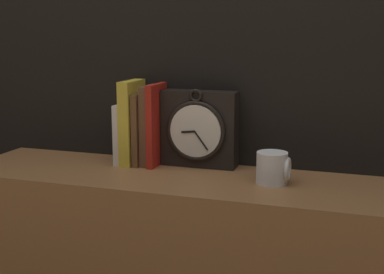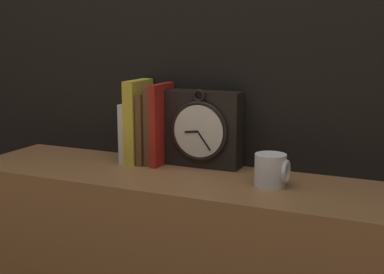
% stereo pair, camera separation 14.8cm
% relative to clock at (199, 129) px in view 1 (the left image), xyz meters
% --- Properties ---
extents(wall_back, '(6.00, 0.05, 2.60)m').
position_rel_clock_xyz_m(wall_back, '(0.02, 0.07, 0.29)').
color(wall_back, black).
rests_on(wall_back, ground_plane).
extents(clock, '(0.23, 0.08, 0.24)m').
position_rel_clock_xyz_m(clock, '(0.00, 0.00, 0.00)').
color(clock, black).
rests_on(clock, bookshelf).
extents(book_slot0_white, '(0.02, 0.13, 0.19)m').
position_rel_clock_xyz_m(book_slot0_white, '(-0.24, -0.02, -0.02)').
color(book_slot0_white, silver).
rests_on(book_slot0_white, bookshelf).
extents(book_slot1_yellow, '(0.04, 0.13, 0.26)m').
position_rel_clock_xyz_m(book_slot1_yellow, '(-0.21, -0.03, 0.01)').
color(book_slot1_yellow, yellow).
rests_on(book_slot1_yellow, bookshelf).
extents(book_slot2_brown, '(0.02, 0.13, 0.22)m').
position_rel_clock_xyz_m(book_slot2_brown, '(-0.18, -0.02, -0.00)').
color(book_slot2_brown, brown).
rests_on(book_slot2_brown, bookshelf).
extents(book_slot3_brown, '(0.03, 0.12, 0.24)m').
position_rel_clock_xyz_m(book_slot3_brown, '(-0.15, -0.02, 0.01)').
color(book_slot3_brown, brown).
rests_on(book_slot3_brown, bookshelf).
extents(book_slot4_red, '(0.02, 0.13, 0.25)m').
position_rel_clock_xyz_m(book_slot4_red, '(-0.13, -0.03, 0.01)').
color(book_slot4_red, '#B42218').
rests_on(book_slot4_red, bookshelf).
extents(mug, '(0.09, 0.08, 0.09)m').
position_rel_clock_xyz_m(mug, '(0.25, -0.12, -0.07)').
color(mug, white).
rests_on(mug, bookshelf).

